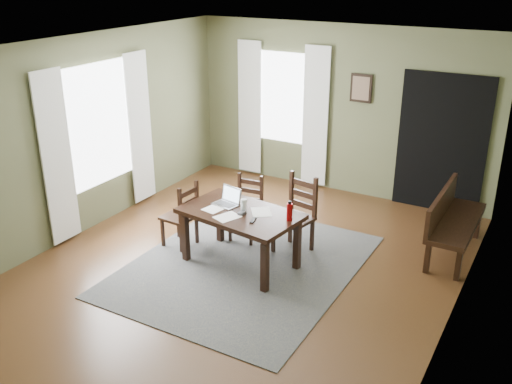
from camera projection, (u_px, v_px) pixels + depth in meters
The scene contains 24 objects.
ground at pixel (244, 266), 7.20m from camera, with size 5.00×6.00×0.01m.
room_shell at pixel (243, 128), 6.52m from camera, with size 5.02×6.02×2.71m.
rug at pixel (244, 265), 7.20m from camera, with size 2.60×3.20×0.01m.
dining_table at pixel (240, 218), 6.99m from camera, with size 1.54×1.05×0.72m.
chair_end at pixel (182, 216), 7.53m from camera, with size 0.42×0.42×0.91m.
chair_back_left at pixel (247, 209), 7.77m from camera, with size 0.42×0.42×0.88m.
chair_back_right at pixel (296, 215), 7.40m from camera, with size 0.53×0.53×1.02m.
bench at pixel (451, 217), 7.33m from camera, with size 0.49×1.51×0.85m.
laptop at pixel (228, 200), 7.16m from camera, with size 0.35×0.30×0.21m.
computer_mouse at pixel (242, 213), 6.88m from camera, with size 0.06×0.11×0.04m, color #3F3F42.
tv_remote at pixel (253, 220), 6.71m from camera, with size 0.04×0.16×0.02m, color black.
drinking_glass at pixel (244, 205), 6.92m from camera, with size 0.07×0.07×0.16m, color silver.
water_bottle at pixel (289, 211), 6.69m from camera, with size 0.09×0.09×0.24m.
paper_a at pixel (215, 208), 7.04m from camera, with size 0.21×0.28×0.00m, color white.
paper_c at pixel (261, 212), 6.94m from camera, with size 0.23×0.30×0.00m, color white.
paper_e at pixel (227, 217), 6.81m from camera, with size 0.22×0.29×0.00m, color white.
window_left at pixel (98, 125), 7.94m from camera, with size 0.01×1.30×1.70m.
window_back at pixel (283, 98), 9.50m from camera, with size 1.00×0.01×1.50m.
curtain_left_near at pixel (57, 159), 7.36m from camera, with size 0.03×0.48×2.30m.
curtain_left_far at pixel (140, 128), 8.68m from camera, with size 0.03×0.48×2.30m.
curtain_back_left at pixel (250, 108), 9.85m from camera, with size 0.44×0.03×2.30m.
curtain_back_right at pixel (315, 117), 9.29m from camera, with size 0.44×0.03×2.30m.
framed_picture at pixel (361, 88), 8.77m from camera, with size 0.34×0.03×0.44m.
doorway_back at pixel (441, 144), 8.44m from camera, with size 1.30×0.03×2.10m.
Camera 1 is at (3.24, -5.42, 3.59)m, focal length 40.00 mm.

